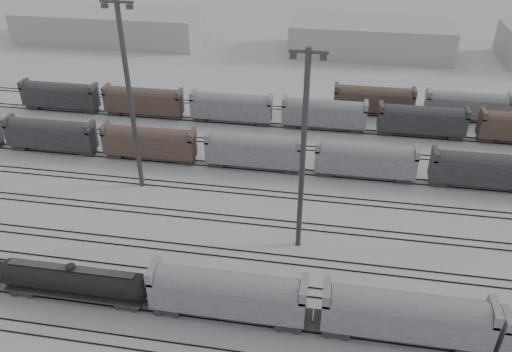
% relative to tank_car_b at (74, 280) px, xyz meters
% --- Properties ---
extents(ground, '(900.00, 900.00, 0.00)m').
position_rel_tank_car_b_xyz_m(ground, '(23.26, -1.00, -2.51)').
color(ground, silver).
rests_on(ground, ground).
extents(tracks, '(220.00, 71.50, 0.16)m').
position_rel_tank_car_b_xyz_m(tracks, '(23.26, 16.50, -2.43)').
color(tracks, black).
rests_on(tracks, ground).
extents(tank_car_b, '(17.57, 2.93, 4.34)m').
position_rel_tank_car_b_xyz_m(tank_car_b, '(0.00, 0.00, 0.00)').
color(tank_car_b, black).
rests_on(tank_car_b, ground).
extents(hopper_car_a, '(16.10, 3.20, 5.76)m').
position_rel_tank_car_b_xyz_m(hopper_car_a, '(16.93, 0.00, 1.05)').
color(hopper_car_a, black).
rests_on(hopper_car_a, ground).
extents(hopper_car_b, '(16.19, 3.22, 5.79)m').
position_rel_tank_car_b_xyz_m(hopper_car_b, '(34.56, 0.00, 1.06)').
color(hopper_car_b, black).
rests_on(hopper_car_b, ground).
extents(light_mast_b, '(4.33, 0.69, 27.06)m').
position_rel_tank_car_b_xyz_m(light_mast_b, '(-1.34, 23.15, 11.84)').
color(light_mast_b, '#3A3A3C').
rests_on(light_mast_b, ground).
extents(light_mast_c, '(4.02, 0.64, 25.12)m').
position_rel_tank_car_b_xyz_m(light_mast_c, '(22.98, 13.22, 10.82)').
color(light_mast_c, '#3A3A3C').
rests_on(light_mast_c, ground).
extents(bg_string_near, '(151.00, 3.00, 5.60)m').
position_rel_tank_car_b_xyz_m(bg_string_near, '(31.26, 31.00, 0.29)').
color(bg_string_near, gray).
rests_on(bg_string_near, ground).
extents(bg_string_mid, '(151.00, 3.00, 5.60)m').
position_rel_tank_car_b_xyz_m(bg_string_mid, '(41.26, 47.00, 0.29)').
color(bg_string_mid, black).
rests_on(bg_string_mid, ground).
extents(warehouse_left, '(50.00, 18.00, 8.00)m').
position_rel_tank_car_b_xyz_m(warehouse_left, '(-36.74, 94.00, 1.49)').
color(warehouse_left, '#9C9C9E').
rests_on(warehouse_left, ground).
extents(warehouse_mid, '(40.00, 18.00, 8.00)m').
position_rel_tank_car_b_xyz_m(warehouse_mid, '(33.26, 94.00, 1.49)').
color(warehouse_mid, '#9C9C9E').
rests_on(warehouse_mid, ground).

